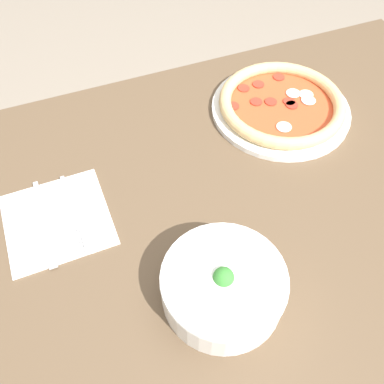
{
  "coord_description": "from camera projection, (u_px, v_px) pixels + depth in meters",
  "views": [
    {
      "loc": [
        0.31,
        0.37,
        1.39
      ],
      "look_at": [
        0.14,
        -0.06,
        0.77
      ],
      "focal_mm": 40.0,
      "sensor_mm": 36.0,
      "label": 1
    }
  ],
  "objects": [
    {
      "name": "ground_plane",
      "position": [
        239.0,
        340.0,
        1.38
      ],
      "size": [
        8.0,
        8.0,
        0.0
      ],
      "primitive_type": "plane",
      "color": "gray"
    },
    {
      "name": "dining_table",
      "position": [
        266.0,
        235.0,
        0.87
      ],
      "size": [
        1.12,
        0.89,
        0.75
      ],
      "color": "brown",
      "rests_on": "ground_plane"
    },
    {
      "name": "pizza",
      "position": [
        281.0,
        105.0,
        0.92
      ],
      "size": [
        0.3,
        0.3,
        0.04
      ],
      "color": "white",
      "rests_on": "dining_table"
    },
    {
      "name": "bowl",
      "position": [
        223.0,
        285.0,
        0.64
      ],
      "size": [
        0.19,
        0.19,
        0.08
      ],
      "color": "white",
      "rests_on": "dining_table"
    },
    {
      "name": "napkin",
      "position": [
        57.0,
        220.0,
        0.76
      ],
      "size": [
        0.18,
        0.18,
        0.0
      ],
      "color": "white",
      "rests_on": "dining_table"
    },
    {
      "name": "fork",
      "position": [
        72.0,
        213.0,
        0.76
      ],
      "size": [
        0.01,
        0.18,
        0.0
      ],
      "rotation": [
        0.0,
        0.0,
        1.57
      ],
      "color": "silver",
      "rests_on": "napkin"
    },
    {
      "name": "knife",
      "position": [
        43.0,
        219.0,
        0.75
      ],
      "size": [
        0.01,
        0.19,
        0.01
      ],
      "rotation": [
        0.0,
        0.0,
        1.57
      ],
      "color": "silver",
      "rests_on": "napkin"
    }
  ]
}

